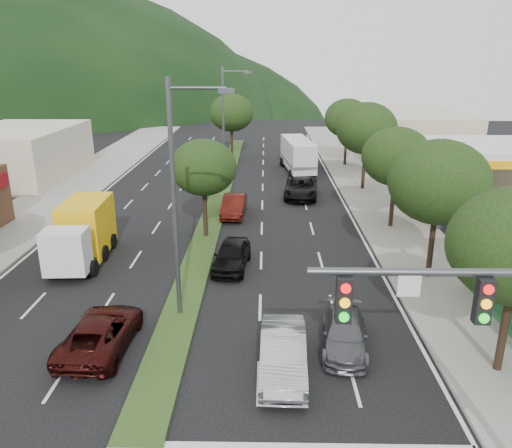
{
  "coord_description": "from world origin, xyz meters",
  "views": [
    {
      "loc": [
        3.67,
        -11.38,
        10.66
      ],
      "look_at": [
        3.21,
        14.3,
        2.1
      ],
      "focal_mm": 35.0,
      "sensor_mm": 36.0,
      "label": 1
    }
  ],
  "objects_px": {
    "car_queue_a": "(232,255)",
    "tree_med_near": "(204,168)",
    "suv_maroon": "(101,332)",
    "car_queue_b": "(345,334)",
    "car_queue_d": "(301,188)",
    "motorhome": "(298,154)",
    "sedan_silver": "(283,353)",
    "tree_r_e": "(347,118)",
    "box_truck": "(83,234)",
    "streetlight_mid": "(226,119)",
    "car_queue_c": "(234,206)",
    "tree_med_far": "(231,113)",
    "tree_r_b": "(439,182)",
    "traffic_signal": "(503,341)",
    "tree_r_c": "(396,157)",
    "tree_r_d": "(366,129)",
    "streetlight_near": "(179,191)"
  },
  "relations": [
    {
      "from": "sedan_silver",
      "to": "car_queue_a",
      "type": "height_order",
      "value": "sedan_silver"
    },
    {
      "from": "tree_r_d",
      "to": "car_queue_b",
      "type": "height_order",
      "value": "tree_r_d"
    },
    {
      "from": "traffic_signal",
      "to": "box_truck",
      "type": "bearing_deg",
      "value": 134.04
    },
    {
      "from": "tree_r_b",
      "to": "tree_r_e",
      "type": "xyz_separation_m",
      "value": [
        0.0,
        28.0,
        -0.14
      ]
    },
    {
      "from": "tree_r_e",
      "to": "car_queue_c",
      "type": "height_order",
      "value": "tree_r_e"
    },
    {
      "from": "tree_r_d",
      "to": "car_queue_a",
      "type": "relative_size",
      "value": 1.68
    },
    {
      "from": "car_queue_c",
      "to": "car_queue_d",
      "type": "height_order",
      "value": "car_queue_d"
    },
    {
      "from": "tree_med_near",
      "to": "motorhome",
      "type": "height_order",
      "value": "tree_med_near"
    },
    {
      "from": "sedan_silver",
      "to": "car_queue_b",
      "type": "relative_size",
      "value": 1.12
    },
    {
      "from": "tree_r_d",
      "to": "tree_med_near",
      "type": "height_order",
      "value": "tree_r_d"
    },
    {
      "from": "sedan_silver",
      "to": "box_truck",
      "type": "bearing_deg",
      "value": 137.2
    },
    {
      "from": "suv_maroon",
      "to": "car_queue_b",
      "type": "xyz_separation_m",
      "value": [
        9.36,
        0.18,
        -0.09
      ]
    },
    {
      "from": "tree_r_b",
      "to": "tree_r_c",
      "type": "bearing_deg",
      "value": 90.0
    },
    {
      "from": "car_queue_d",
      "to": "box_truck",
      "type": "distance_m",
      "value": 18.48
    },
    {
      "from": "car_queue_a",
      "to": "car_queue_d",
      "type": "xyz_separation_m",
      "value": [
        4.66,
        14.37,
        0.03
      ]
    },
    {
      "from": "car_queue_a",
      "to": "tree_med_near",
      "type": "bearing_deg",
      "value": 117.67
    },
    {
      "from": "streetlight_mid",
      "to": "motorhome",
      "type": "bearing_deg",
      "value": 33.39
    },
    {
      "from": "suv_maroon",
      "to": "car_queue_c",
      "type": "relative_size",
      "value": 1.11
    },
    {
      "from": "tree_r_c",
      "to": "motorhome",
      "type": "xyz_separation_m",
      "value": [
        -5.09,
        17.42,
        -3.09
      ]
    },
    {
      "from": "tree_r_e",
      "to": "car_queue_b",
      "type": "bearing_deg",
      "value": -98.6
    },
    {
      "from": "tree_r_b",
      "to": "tree_r_c",
      "type": "xyz_separation_m",
      "value": [
        0.0,
        8.0,
        -0.29
      ]
    },
    {
      "from": "tree_r_c",
      "to": "streetlight_mid",
      "type": "distance_m",
      "value": 17.57
    },
    {
      "from": "traffic_signal",
      "to": "tree_r_c",
      "type": "bearing_deg",
      "value": 82.15
    },
    {
      "from": "tree_r_c",
      "to": "tree_med_near",
      "type": "distance_m",
      "value": 12.17
    },
    {
      "from": "tree_r_d",
      "to": "suv_maroon",
      "type": "bearing_deg",
      "value": -120.56
    },
    {
      "from": "traffic_signal",
      "to": "car_queue_b",
      "type": "distance_m",
      "value": 8.43
    },
    {
      "from": "tree_r_b",
      "to": "car_queue_b",
      "type": "relative_size",
      "value": 1.69
    },
    {
      "from": "streetlight_mid",
      "to": "car_queue_d",
      "type": "xyz_separation_m",
      "value": [
        6.39,
        -5.47,
        -4.82
      ]
    },
    {
      "from": "sedan_silver",
      "to": "streetlight_mid",
      "type": "bearing_deg",
      "value": 99.67
    },
    {
      "from": "sedan_silver",
      "to": "tree_r_b",
      "type": "bearing_deg",
      "value": 48.23
    },
    {
      "from": "car_queue_a",
      "to": "box_truck",
      "type": "xyz_separation_m",
      "value": [
        -8.24,
        1.16,
        0.76
      ]
    },
    {
      "from": "tree_med_near",
      "to": "car_queue_d",
      "type": "bearing_deg",
      "value": 55.32
    },
    {
      "from": "tree_r_e",
      "to": "car_queue_d",
      "type": "relative_size",
      "value": 1.23
    },
    {
      "from": "tree_r_c",
      "to": "suv_maroon",
      "type": "height_order",
      "value": "tree_r_c"
    },
    {
      "from": "traffic_signal",
      "to": "box_truck",
      "type": "height_order",
      "value": "traffic_signal"
    },
    {
      "from": "suv_maroon",
      "to": "sedan_silver",
      "type": "bearing_deg",
      "value": 170.94
    },
    {
      "from": "car_queue_c",
      "to": "car_queue_d",
      "type": "bearing_deg",
      "value": 47.02
    },
    {
      "from": "suv_maroon",
      "to": "motorhome",
      "type": "bearing_deg",
      "value": -103.92
    },
    {
      "from": "car_queue_a",
      "to": "box_truck",
      "type": "relative_size",
      "value": 0.66
    },
    {
      "from": "tree_r_b",
      "to": "streetlight_mid",
      "type": "relative_size",
      "value": 0.69
    },
    {
      "from": "tree_med_far",
      "to": "streetlight_near",
      "type": "relative_size",
      "value": 0.69
    },
    {
      "from": "traffic_signal",
      "to": "car_queue_c",
      "type": "bearing_deg",
      "value": 107.37
    },
    {
      "from": "box_truck",
      "to": "streetlight_mid",
      "type": "bearing_deg",
      "value": -111.89
    },
    {
      "from": "car_queue_a",
      "to": "car_queue_b",
      "type": "height_order",
      "value": "car_queue_a"
    },
    {
      "from": "tree_med_far",
      "to": "car_queue_c",
      "type": "distance_m",
      "value": 21.94
    },
    {
      "from": "suv_maroon",
      "to": "car_queue_a",
      "type": "bearing_deg",
      "value": -117.36
    },
    {
      "from": "car_queue_c",
      "to": "box_truck",
      "type": "distance_m",
      "value": 11.36
    },
    {
      "from": "streetlight_mid",
      "to": "tree_r_e",
      "type": "bearing_deg",
      "value": 30.69
    },
    {
      "from": "car_queue_d",
      "to": "car_queue_b",
      "type": "bearing_deg",
      "value": -83.72
    },
    {
      "from": "car_queue_d",
      "to": "motorhome",
      "type": "distance_m",
      "value": 9.93
    }
  ]
}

